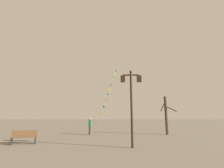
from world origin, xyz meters
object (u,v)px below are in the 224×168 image
object	(u,v)px
twin_lantern_lamp_post	(131,93)
kite_train	(109,90)
bare_tree	(166,114)
kite_flyer	(90,126)
park_bench	(24,137)

from	to	relation	value
twin_lantern_lamp_post	kite_train	xyz separation A→B (m)	(-2.04, 16.28, 2.80)
twin_lantern_lamp_post	bare_tree	xyz separation A→B (m)	(4.37, 7.49, -1.21)
kite_train	kite_flyer	distance (m)	10.72
park_bench	kite_train	bearing A→B (deg)	48.86
park_bench	bare_tree	bearing A→B (deg)	6.27
kite_flyer	park_bench	bearing A→B (deg)	157.64
kite_flyer	twin_lantern_lamp_post	bearing A→B (deg)	-143.10
kite_train	kite_flyer	bearing A→B (deg)	-99.84
twin_lantern_lamp_post	park_bench	world-z (taller)	twin_lantern_lamp_post
twin_lantern_lamp_post	park_bench	distance (m)	7.91
bare_tree	park_bench	size ratio (longest dim) A/B	2.40
twin_lantern_lamp_post	park_bench	size ratio (longest dim) A/B	2.90
bare_tree	kite_train	bearing A→B (deg)	126.13
kite_train	bare_tree	distance (m)	11.60
park_bench	kite_flyer	bearing A→B (deg)	36.07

